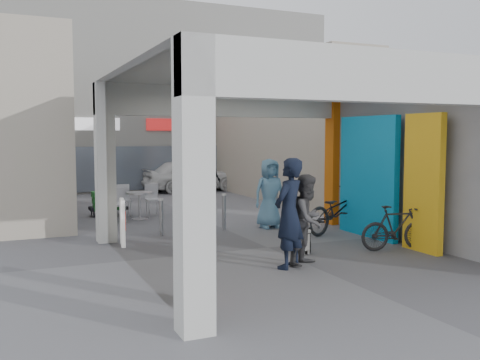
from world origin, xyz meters
name	(u,v)px	position (x,y,z in m)	size (l,w,h in m)	color
ground	(268,248)	(0.00, 0.00, 0.00)	(90.00, 90.00, 0.00)	slate
arcade_canopy	(312,138)	(0.54, -0.82, 2.30)	(6.40, 6.45, 6.40)	beige
far_building	(126,98)	(0.00, 13.99, 3.99)	(18.00, 4.08, 8.00)	silver
plaza_bldg_left	(22,130)	(-4.50, 7.50, 2.50)	(2.00, 9.00, 5.00)	#A39C87
plaza_bldg_right	(285,131)	(4.50, 7.50, 2.50)	(2.00, 9.00, 5.00)	#A39C87
bollard_left	(161,218)	(-1.69, 2.23, 0.43)	(0.09, 0.09, 0.85)	#92959A
bollard_center	(224,212)	(-0.04, 2.37, 0.44)	(0.09, 0.09, 0.88)	#92959A
bollard_right	(276,207)	(1.53, 2.53, 0.47)	(0.09, 0.09, 0.94)	#92959A
advert_board_near	(186,268)	(-2.75, -2.88, 0.51)	(0.12, 0.55, 1.00)	white
advert_board_far	(123,222)	(-2.75, 1.46, 0.51)	(0.17, 0.56, 1.00)	white
cafe_set	(133,207)	(-1.71, 5.13, 0.33)	(1.53, 1.24, 0.93)	#B2B2B8
produce_stand	(108,206)	(-2.27, 5.88, 0.28)	(1.09, 0.59, 0.72)	black
crate_stack	(190,198)	(0.59, 6.94, 0.28)	(0.50, 0.42, 0.56)	#175319
border_collie	(303,241)	(0.39, -0.79, 0.25)	(0.23, 0.45, 0.63)	black
man_with_dog	(289,213)	(-0.44, -1.68, 0.98)	(0.72, 0.47, 1.96)	black
man_back_turned	(307,220)	(-0.01, -1.60, 0.83)	(0.81, 0.63, 1.66)	#39393B
man_elderly	(270,193)	(1.13, 2.15, 0.88)	(0.86, 0.56, 1.77)	#5A8BAF
man_crates	(208,182)	(1.09, 6.57, 0.83)	(0.97, 0.40, 1.66)	black
bicycle_front	(337,210)	(2.30, 0.85, 0.55)	(0.73, 2.09, 1.10)	black
bicycle_rear	(397,228)	(2.30, -1.30, 0.47)	(0.44, 1.55, 0.93)	black
white_van	(191,175)	(2.15, 11.45, 0.68)	(1.61, 4.01, 1.37)	white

